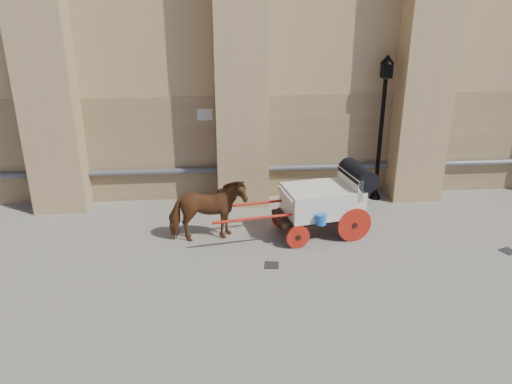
{
  "coord_description": "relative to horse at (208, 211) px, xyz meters",
  "views": [
    {
      "loc": [
        -1.75,
        -9.65,
        5.57
      ],
      "look_at": [
        -0.81,
        1.34,
        1.2
      ],
      "focal_mm": 35.0,
      "sensor_mm": 36.0,
      "label": 1
    }
  ],
  "objects": [
    {
      "name": "horse",
      "position": [
        0.0,
        0.0,
        0.0
      ],
      "size": [
        1.93,
        1.09,
        1.54
      ],
      "primitive_type": "imported",
      "rotation": [
        0.0,
        0.0,
        1.72
      ],
      "color": "brown",
      "rests_on": "ground"
    },
    {
      "name": "drain_grate_far",
      "position": [
        6.96,
        -1.19,
        -0.76
      ],
      "size": [
        0.41,
        0.41,
        0.01
      ],
      "primitive_type": "cube",
      "rotation": [
        0.0,
        0.0,
        0.37
      ],
      "color": "black",
      "rests_on": "ground"
    },
    {
      "name": "drain_grate_near",
      "position": [
        1.39,
        -1.35,
        -0.76
      ],
      "size": [
        0.37,
        0.37,
        0.01
      ],
      "primitive_type": "cube",
      "rotation": [
        0.0,
        0.0,
        -0.17
      ],
      "color": "black",
      "rests_on": "ground"
    },
    {
      "name": "ground",
      "position": [
        1.97,
        -1.28,
        -0.77
      ],
      "size": [
        90.0,
        90.0,
        0.0
      ],
      "primitive_type": "plane",
      "color": "slate",
      "rests_on": "ground"
    },
    {
      "name": "street_lamp",
      "position": [
        4.86,
        2.29,
        1.42
      ],
      "size": [
        0.38,
        0.38,
        4.1
      ],
      "color": "black",
      "rests_on": "ground"
    },
    {
      "name": "carriage",
      "position": [
        2.93,
        0.15,
        0.17
      ],
      "size": [
        4.1,
        1.72,
        1.74
      ],
      "rotation": [
        0.0,
        0.0,
        0.17
      ],
      "color": "black",
      "rests_on": "ground"
    }
  ]
}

